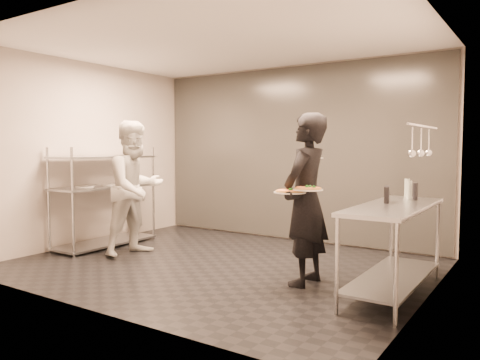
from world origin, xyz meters
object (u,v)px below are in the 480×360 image
Objects in this scene: salad_plate at (310,156)px; pass_rack at (104,195)px; prep_counter at (394,234)px; bottle_dark at (415,191)px; bottle_clear at (409,190)px; waiter at (306,199)px; pizza_plate_near at (290,192)px; pos_monitor at (387,194)px; pizza_plate_far at (308,189)px; bottle_green at (407,188)px; chef at (136,188)px.

pass_rack is at bearing -177.65° from salad_plate.
prep_counter is 0.69m from bottle_dark.
waiter is at bearing -138.62° from bottle_clear.
pizza_plate_near is at bearing -134.01° from bottle_clear.
pos_monitor is at bearing 31.13° from pizza_plate_near.
pass_rack is 5.18× the size of salad_plate.
pizza_plate_far reaches higher than pos_monitor.
prep_counter is at bearing -84.71° from bottle_green.
bottle_green reaches higher than bottle_clear.
bottle_green is at bearing 121.60° from bottle_dark.
pass_rack reaches higher than pizza_plate_far.
bottle_dark reaches higher than pizza_plate_far.
pass_rack is 3.37m from pizza_plate_near.
prep_counter is at bearing -80.54° from chef.
chef is 8.62× the size of bottle_green.
bottle_clear is (-0.01, 0.64, 0.40)m from prep_counter.
prep_counter is 0.96× the size of waiter.
pizza_plate_far is 1.32× the size of pos_monitor.
bottle_dark is (0.87, 0.89, -0.05)m from pizza_plate_far.
salad_plate reaches higher than pos_monitor.
pizza_plate_far is at bearing -122.54° from bottle_green.
bottle_dark is at bearing 82.74° from prep_counter.
waiter is 9.11× the size of bottle_clear.
pos_monitor is at bearing 2.11° from pass_rack.
chef is 2.58m from salad_plate.
pass_rack is 5.12× the size of pizza_plate_far.
salad_plate is at bearing 167.32° from pos_monitor.
waiter reaches higher than bottle_dark.
bottle_green reaches higher than pizza_plate_near.
pos_monitor is (0.79, 0.30, 0.07)m from waiter.
bottle_dark is (0.98, 0.71, 0.08)m from waiter.
pizza_plate_far is at bearing -5.31° from pass_rack.
chef is 3.57m from bottle_green.
bottle_green is at bearing -67.54° from chef.
bottle_clear is at bearing 45.99° from pizza_plate_near.
pos_monitor is 1.26× the size of bottle_dark.
chef is (0.81, -0.14, 0.16)m from pass_rack.
bottle_clear is at bearing 130.10° from waiter.
pizza_plate_far is (-0.80, -0.33, 0.44)m from prep_counter.
waiter is 1.00× the size of chef.
bottle_dark reaches higher than prep_counter.
pass_rack is at bearing -93.74° from waiter.
bottle_green is at bearing 52.07° from pizza_plate_near.
salad_plate is (-0.01, 0.51, 0.36)m from pizza_plate_near.
pos_monitor is at bearing 1.19° from salad_plate.
salad_plate is 1.17m from bottle_clear.
chef is (-3.52, -0.14, 0.31)m from prep_counter.
salad_plate is at bearing -163.81° from waiter.
salad_plate is 1.51× the size of bottle_clear.
chef is at bearing -173.83° from salad_plate.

